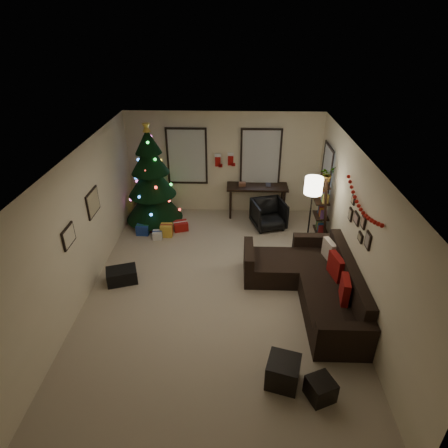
{
  "coord_description": "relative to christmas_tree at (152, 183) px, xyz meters",
  "views": [
    {
      "loc": [
        0.31,
        -5.93,
        4.76
      ],
      "look_at": [
        0.1,
        0.6,
        1.15
      ],
      "focal_mm": 30.43,
      "sensor_mm": 36.0,
      "label": 1
    }
  ],
  "objects": [
    {
      "name": "pillow_red_b",
      "position": [
        3.98,
        -2.81,
        -0.46
      ],
      "size": [
        0.22,
        0.49,
        0.47
      ],
      "primitive_type": "cube",
      "rotation": [
        0.0,
        0.0,
        0.21
      ],
      "color": "maroon",
      "rests_on": "sofa"
    },
    {
      "name": "art_map",
      "position": [
        -0.71,
        -2.04,
        0.43
      ],
      "size": [
        0.04,
        0.6,
        0.5
      ],
      "color": "black",
      "rests_on": "wall_left"
    },
    {
      "name": "wall_left",
      "position": [
        -0.73,
        -2.74,
        0.25
      ],
      "size": [
        0.0,
        7.0,
        7.0
      ],
      "primitive_type": "plane",
      "rotation": [
        1.57,
        0.0,
        1.57
      ],
      "color": "beige",
      "rests_on": "floor"
    },
    {
      "name": "floor",
      "position": [
        1.77,
        -2.74,
        -1.1
      ],
      "size": [
        7.0,
        7.0,
        0.0
      ],
      "primitive_type": "plane",
      "color": "tan",
      "rests_on": "ground"
    },
    {
      "name": "window_back_left",
      "position": [
        0.82,
        0.73,
        0.45
      ],
      "size": [
        1.05,
        0.06,
        1.5
      ],
      "color": "#728CB2",
      "rests_on": "wall_back"
    },
    {
      "name": "window_back_right",
      "position": [
        2.72,
        0.73,
        0.45
      ],
      "size": [
        1.05,
        0.06,
        1.5
      ],
      "color": "#728CB2",
      "rests_on": "wall_back"
    },
    {
      "name": "wall_front",
      "position": [
        1.77,
        -6.24,
        0.25
      ],
      "size": [
        5.0,
        0.0,
        5.0
      ],
      "primitive_type": "plane",
      "rotation": [
        -1.57,
        0.0,
        0.0
      ],
      "color": "beige",
      "rests_on": "floor"
    },
    {
      "name": "garland",
      "position": [
        4.22,
        -2.84,
        0.87
      ],
      "size": [
        0.08,
        1.9,
        0.3
      ],
      "primitive_type": null,
      "color": "#A5140C",
      "rests_on": "wall_right"
    },
    {
      "name": "floor_lamp",
      "position": [
        3.72,
        -1.28,
        0.4
      ],
      "size": [
        0.38,
        0.38,
        1.81
      ],
      "rotation": [
        0.0,
        0.0,
        -0.12
      ],
      "color": "black",
      "rests_on": "floor"
    },
    {
      "name": "ottoman_near",
      "position": [
        2.81,
        -4.87,
        -0.89
      ],
      "size": [
        0.56,
        0.56,
        0.43
      ],
      "primitive_type": "cube",
      "rotation": [
        0.0,
        0.0,
        -0.28
      ],
      "color": "black",
      "rests_on": "floor"
    },
    {
      "name": "wall_back",
      "position": [
        1.77,
        0.76,
        0.25
      ],
      "size": [
        5.0,
        0.0,
        5.0
      ],
      "primitive_type": "plane",
      "rotation": [
        1.57,
        0.0,
        0.0
      ],
      "color": "beige",
      "rests_on": "floor"
    },
    {
      "name": "stocking_right",
      "position": [
        1.95,
        0.74,
        0.38
      ],
      "size": [
        0.2,
        0.05,
        0.36
      ],
      "color": "#990F0C",
      "rests_on": "wall_back"
    },
    {
      "name": "ceiling",
      "position": [
        1.77,
        -2.74,
        1.6
      ],
      "size": [
        7.0,
        7.0,
        0.0
      ],
      "primitive_type": "plane",
      "rotation": [
        3.14,
        0.0,
        0.0
      ],
      "color": "white",
      "rests_on": "floor"
    },
    {
      "name": "storage_bin",
      "position": [
        -0.19,
        -2.55,
        -0.96
      ],
      "size": [
        0.68,
        0.56,
        0.3
      ],
      "primitive_type": "cube",
      "rotation": [
        0.0,
        0.0,
        0.32
      ],
      "color": "black",
      "rests_on": "floor"
    },
    {
      "name": "window_right_wall",
      "position": [
        4.24,
        -0.19,
        0.4
      ],
      "size": [
        0.06,
        0.9,
        1.3
      ],
      "color": "#728CB2",
      "rests_on": "wall_right"
    },
    {
      "name": "christmas_tree",
      "position": [
        0.0,
        0.0,
        0.0
      ],
      "size": [
        1.43,
        1.43,
        2.67
      ],
      "rotation": [
        0.0,
        0.0,
        0.34
      ],
      "color": "black",
      "rests_on": "floor"
    },
    {
      "name": "potted_plant",
      "position": [
        4.07,
        -0.89,
        0.68
      ],
      "size": [
        0.52,
        0.51,
        0.44
      ],
      "primitive_type": "imported",
      "rotation": [
        0.0,
        0.0,
        0.65
      ],
      "color": "#4C4C4C",
      "rests_on": "bookshelf"
    },
    {
      "name": "sofa",
      "position": [
        3.59,
        -2.86,
        -0.81
      ],
      "size": [
        1.98,
        2.87,
        0.89
      ],
      "color": "black",
      "rests_on": "floor"
    },
    {
      "name": "desk_chair",
      "position": [
        2.93,
        -0.17,
        -0.74
      ],
      "size": [
        0.86,
        0.83,
        0.73
      ],
      "primitive_type": "imported",
      "rotation": [
        0.0,
        0.0,
        0.28
      ],
      "color": "black",
      "rests_on": "floor"
    },
    {
      "name": "bookshelf",
      "position": [
        4.07,
        -0.9,
        -0.27
      ],
      "size": [
        0.3,
        0.51,
        1.72
      ],
      "color": "black",
      "rests_on": "floor"
    },
    {
      "name": "pillow_cream",
      "position": [
        3.98,
        -2.2,
        -0.47
      ],
      "size": [
        0.21,
        0.41,
        0.4
      ],
      "primitive_type": "cube",
      "rotation": [
        0.0,
        0.0,
        0.25
      ],
      "color": "beige",
      "rests_on": "sofa"
    },
    {
      "name": "presents",
      "position": [
        0.2,
        -0.52,
        -0.98
      ],
      "size": [
        1.3,
        0.89,
        0.3
      ],
      "rotation": [
        0.0,
        0.0,
        0.3
      ],
      "color": "navy",
      "rests_on": "floor"
    },
    {
      "name": "ottoman_far",
      "position": [
        3.31,
        -5.1,
        -0.94
      ],
      "size": [
        0.46,
        0.46,
        0.33
      ],
      "primitive_type": "cube",
      "rotation": [
        0.0,
        0.0,
        0.41
      ],
      "color": "black",
      "rests_on": "floor"
    },
    {
      "name": "art_abstract",
      "position": [
        -0.71,
        -3.28,
        0.4
      ],
      "size": [
        0.04,
        0.45,
        0.35
      ],
      "color": "black",
      "rests_on": "wall_left"
    },
    {
      "name": "desk",
      "position": [
        2.65,
        0.48,
        -0.35
      ],
      "size": [
        1.58,
        0.56,
        0.85
      ],
      "color": "black",
      "rests_on": "floor"
    },
    {
      "name": "pillow_red_a",
      "position": [
        3.98,
        -3.48,
        -0.46
      ],
      "size": [
        0.19,
        0.46,
        0.45
      ],
      "primitive_type": "cube",
      "rotation": [
        0.0,
        0.0,
        -0.15
      ],
      "color": "maroon",
      "rests_on": "sofa"
    },
    {
      "name": "wall_right",
      "position": [
        4.27,
        -2.74,
        0.25
      ],
      "size": [
        0.0,
        7.0,
        7.0
      ],
      "primitive_type": "plane",
      "rotation": [
        1.57,
        0.0,
        -1.57
      ],
      "color": "beige",
      "rests_on": "floor"
    },
    {
      "name": "stocking_left",
      "position": [
        1.62,
        0.66,
        0.37
      ],
      "size": [
        0.2,
        0.05,
        0.36
      ],
      "color": "#990F0C",
      "rests_on": "wall_back"
    },
    {
      "name": "gallery",
      "position": [
        4.25,
        -2.82,
        0.47
      ],
      "size": [
        0.03,
        1.25,
        0.54
      ],
      "color": "black",
      "rests_on": "wall_right"
    }
  ]
}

